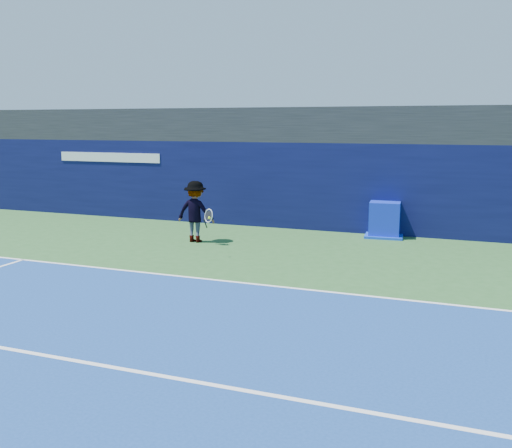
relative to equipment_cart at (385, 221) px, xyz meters
name	(u,v)px	position (x,y,z in m)	size (l,w,h in m)	color
ground	(115,316)	(-3.69, -9.79, -0.53)	(80.00, 80.00, 0.00)	#2B5A28
baseline	(188,277)	(-3.69, -6.79, -0.52)	(24.00, 0.10, 0.01)	white
service_line	(43,355)	(-3.69, -11.79, -0.52)	(24.00, 0.10, 0.01)	white
stadium_band	(293,125)	(-3.69, 1.71, 3.07)	(36.00, 3.00, 1.20)	black
back_wall_assembly	(284,184)	(-3.69, 0.71, 0.97)	(36.00, 1.03, 3.00)	#0A0D38
equipment_cart	(385,221)	(0.00, 0.00, 0.00)	(1.30, 1.30, 1.15)	#0D20BA
tennis_player	(196,212)	(-5.40, -2.93, 0.43)	(1.38, 0.76, 1.90)	silver
tennis_ball	(209,218)	(-4.08, -4.71, 0.59)	(0.07, 0.07, 0.07)	#B6E419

